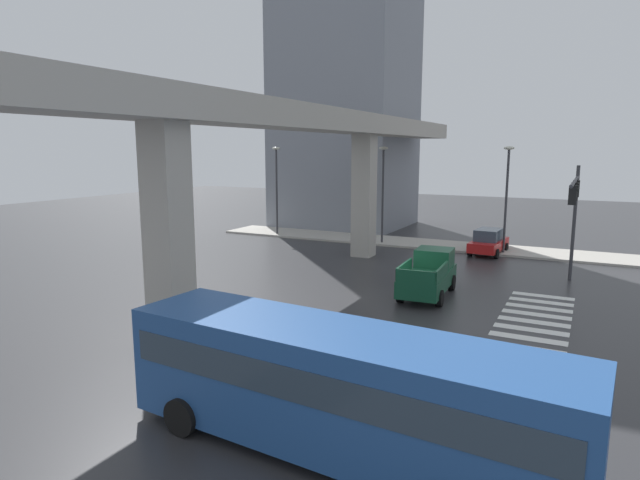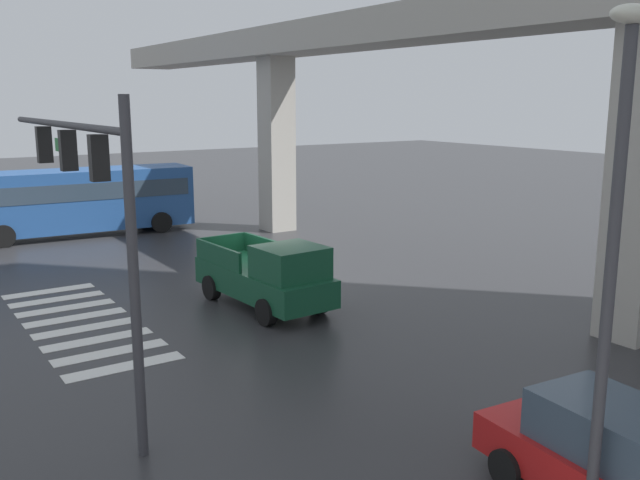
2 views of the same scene
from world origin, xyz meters
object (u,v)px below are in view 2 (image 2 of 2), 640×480
(sedan_red, at_px, (615,461))
(street_lamp_near_corner, at_px, (615,225))
(pickup_truck, at_px, (268,276))
(city_bus, at_px, (70,198))
(traffic_signal_mast, at_px, (85,181))

(sedan_red, xyz_separation_m, street_lamp_near_corner, (0.28, -0.95, 3.70))
(pickup_truck, height_order, sedan_red, pickup_truck)
(city_bus, distance_m, sedan_red, 26.63)
(traffic_signal_mast, bearing_deg, street_lamp_near_corner, 26.93)
(city_bus, bearing_deg, sedan_red, 2.63)
(sedan_red, relative_size, traffic_signal_mast, 0.51)
(traffic_signal_mast, distance_m, street_lamp_near_corner, 9.57)
(pickup_truck, height_order, traffic_signal_mast, traffic_signal_mast)
(city_bus, height_order, sedan_red, city_bus)
(street_lamp_near_corner, bearing_deg, sedan_red, 106.33)
(traffic_signal_mast, bearing_deg, pickup_truck, 121.06)
(sedan_red, relative_size, street_lamp_near_corner, 0.61)
(pickup_truck, bearing_deg, sedan_red, -3.73)
(sedan_red, bearing_deg, traffic_signal_mast, -147.37)
(pickup_truck, distance_m, street_lamp_near_corner, 12.81)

